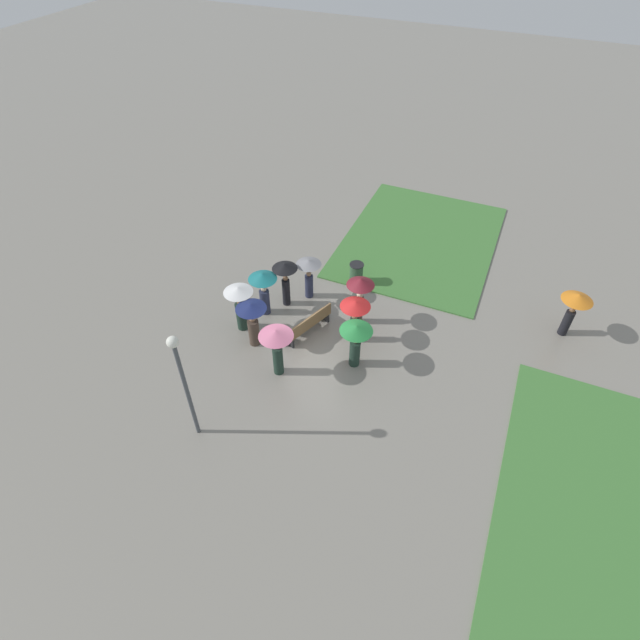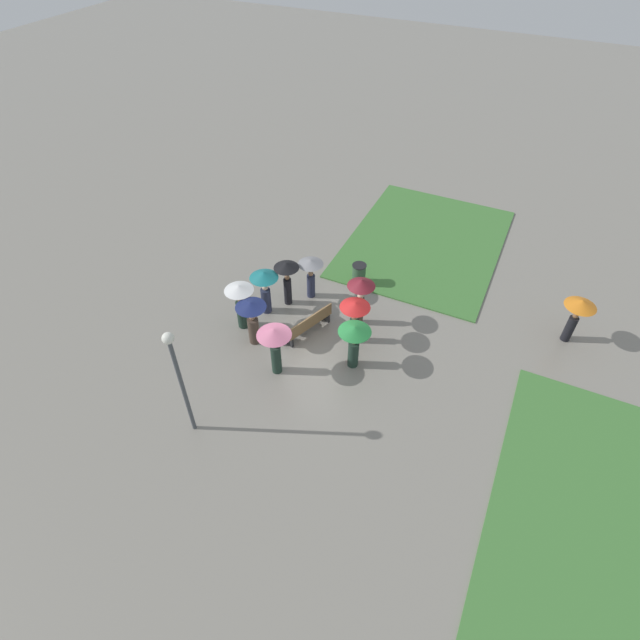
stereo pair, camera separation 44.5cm
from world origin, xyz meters
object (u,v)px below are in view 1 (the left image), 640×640
object	(u,v)px
crowd_person_black	(285,275)
crowd_person_navy	(252,318)
crowd_person_pink	(276,342)
crowd_person_red	(355,312)
crowd_person_teal	(263,285)
trash_bin	(356,274)
lamp_post	(182,375)
crowd_person_maroon	(360,290)
park_bench	(309,324)
crowd_person_green	(356,338)
crowd_person_white	(240,302)
lone_walker_mid_plaza	(575,305)
crowd_person_grey	(309,271)

from	to	relation	value
crowd_person_black	crowd_person_navy	distance (m)	2.35
crowd_person_pink	crowd_person_red	xyz separation A→B (m)	(-2.40, 1.75, -0.10)
crowd_person_teal	crowd_person_navy	world-z (taller)	crowd_person_teal
crowd_person_teal	crowd_person_pink	distance (m)	3.04
trash_bin	crowd_person_navy	xyz separation A→B (m)	(4.57, -2.10, 0.75)
lamp_post	crowd_person_red	size ratio (longest dim) A/B	2.24
crowd_person_navy	crowd_person_maroon	bearing A→B (deg)	154.37
park_bench	crowd_person_maroon	distance (m)	2.16
crowd_person_green	crowd_person_red	size ratio (longest dim) A/B	0.99
trash_bin	crowd_person_black	world-z (taller)	crowd_person_black
crowd_person_teal	crowd_person_black	distance (m)	0.92
crowd_person_black	crowd_person_teal	bearing A→B (deg)	-163.03
crowd_person_maroon	crowd_person_red	bearing A→B (deg)	59.79
crowd_person_white	crowd_person_red	size ratio (longest dim) A/B	1.05
crowd_person_pink	lone_walker_mid_plaza	distance (m)	10.29
park_bench	crowd_person_teal	world-z (taller)	crowd_person_teal
crowd_person_white	lone_walker_mid_plaza	size ratio (longest dim) A/B	1.03
lamp_post	lone_walker_mid_plaza	xyz separation A→B (m)	(-8.77, 9.73, -1.25)
crowd_person_red	crowd_person_black	bearing A→B (deg)	29.67
lamp_post	crowd_person_pink	bearing A→B (deg)	159.29
crowd_person_maroon	crowd_person_pink	bearing A→B (deg)	24.37
crowd_person_pink	crowd_person_red	size ratio (longest dim) A/B	1.08
trash_bin	crowd_person_black	xyz separation A→B (m)	(2.23, -2.00, 0.91)
crowd_person_green	crowd_person_maroon	distance (m)	2.11
crowd_person_grey	crowd_person_white	xyz separation A→B (m)	(2.57, -1.49, 0.02)
crowd_person_pink	crowd_person_green	bearing A→B (deg)	106.24
crowd_person_black	crowd_person_pink	bearing A→B (deg)	-107.32
crowd_person_grey	crowd_person_white	distance (m)	2.97
park_bench	crowd_person_pink	bearing A→B (deg)	15.35
trash_bin	crowd_person_white	world-z (taller)	crowd_person_white
trash_bin	lone_walker_mid_plaza	bearing A→B (deg)	91.95
lone_walker_mid_plaza	crowd_person_grey	bearing A→B (deg)	94.82
crowd_person_green	crowd_person_teal	bearing A→B (deg)	-54.08
crowd_person_pink	lamp_post	bearing A→B (deg)	-35.93
crowd_person_navy	crowd_person_maroon	world-z (taller)	crowd_person_maroon
crowd_person_maroon	lone_walker_mid_plaza	xyz separation A→B (m)	(-2.36, 6.99, -0.13)
park_bench	lone_walker_mid_plaza	size ratio (longest dim) A/B	1.10
trash_bin	crowd_person_red	size ratio (longest dim) A/B	0.52
trash_bin	crowd_person_green	bearing A→B (deg)	19.64
crowd_person_green	crowd_person_navy	size ratio (longest dim) A/B	0.97
crowd_person_grey	crowd_person_red	size ratio (longest dim) A/B	0.96
crowd_person_green	crowd_person_white	size ratio (longest dim) A/B	0.94
lone_walker_mid_plaza	trash_bin	bearing A→B (deg)	86.06
crowd_person_grey	crowd_person_maroon	xyz separation A→B (m)	(0.61, 2.25, 0.30)
crowd_person_black	crowd_person_grey	bearing A→B (deg)	11.71
crowd_person_white	lone_walker_mid_plaza	distance (m)	11.57
crowd_person_grey	lone_walker_mid_plaza	size ratio (longest dim) A/B	0.94
crowd_person_teal	crowd_person_pink	size ratio (longest dim) A/B	0.95
park_bench	crowd_person_teal	size ratio (longest dim) A/B	1.09
crowd_person_grey	crowd_person_pink	distance (m)	4.02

